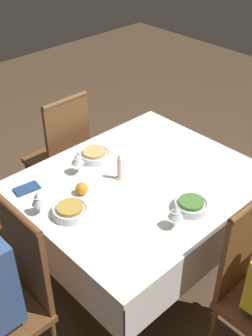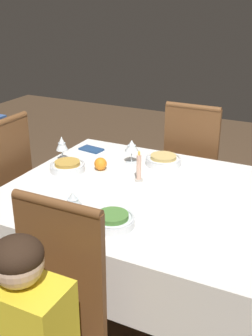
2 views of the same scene
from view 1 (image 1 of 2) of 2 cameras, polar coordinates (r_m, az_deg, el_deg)
ground_plane at (r=2.99m, az=1.75°, el=-12.89°), size 8.00×8.00×0.00m
dining_table at (r=2.55m, az=2.01°, el=-3.24°), size 1.35×1.14×0.73m
chair_west at (r=2.22m, az=-14.97°, el=-16.16°), size 0.39×0.39×1.01m
chair_north at (r=3.13m, az=-8.73°, el=2.05°), size 0.39×0.39×1.01m
bowl_west at (r=2.26m, az=-7.60°, el=-5.71°), size 0.19×0.19×0.06m
wine_glass_west at (r=2.25m, az=-11.85°, el=-4.07°), size 0.07×0.07×0.15m
bowl_south at (r=2.30m, az=8.80°, el=-4.96°), size 0.19×0.19×0.06m
wine_glass_south at (r=2.14m, az=6.75°, el=-6.04°), size 0.08×0.08×0.13m
bowl_north at (r=2.67m, az=-4.32°, el=1.83°), size 0.20×0.20×0.06m
wine_glass_north at (r=2.51m, az=-6.58°, el=1.16°), size 0.08×0.08×0.14m
candle_centerpiece at (r=2.47m, az=-0.91°, el=-0.21°), size 0.04×0.04×0.17m
orange_fruit at (r=2.38m, az=-6.02°, el=-2.81°), size 0.07×0.07×0.07m
napkin_red_folded at (r=2.48m, az=-13.29°, el=-2.74°), size 0.15×0.10×0.01m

